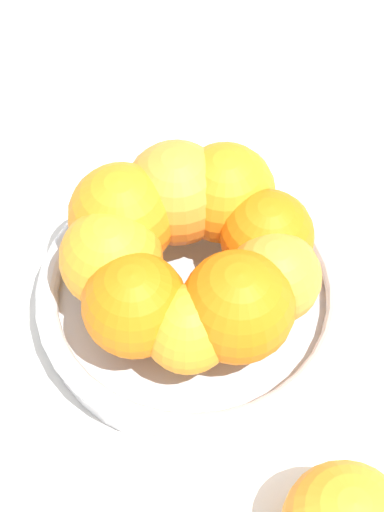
# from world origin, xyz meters

# --- Properties ---
(ground_plane) EXTENTS (4.00, 4.00, 0.00)m
(ground_plane) POSITION_xyz_m (0.00, 0.00, 0.00)
(ground_plane) COLOR silver
(fruit_bowl) EXTENTS (0.24, 0.24, 0.04)m
(fruit_bowl) POSITION_xyz_m (0.00, 0.00, 0.02)
(fruit_bowl) COLOR silver
(fruit_bowl) RESTS_ON ground_plane
(orange_pile) EXTENTS (0.20, 0.20, 0.08)m
(orange_pile) POSITION_xyz_m (-0.01, 0.00, 0.08)
(orange_pile) COLOR orange
(orange_pile) RESTS_ON fruit_bowl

